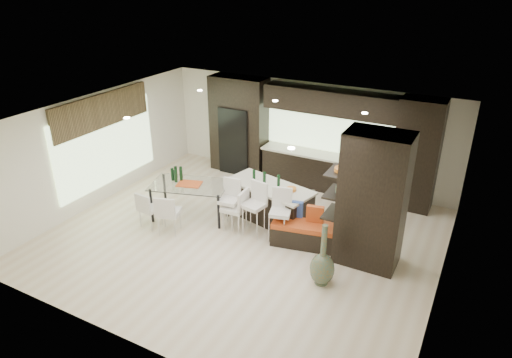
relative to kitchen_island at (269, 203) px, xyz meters
The scene contains 22 objects.
ground 1.08m from the kitchen_island, 98.27° to the right, with size 8.00×8.00×0.00m, color beige.
back_wall 2.68m from the kitchen_island, 93.26° to the left, with size 8.00×0.02×2.70m, color white.
left_wall 4.36m from the kitchen_island, 166.61° to the right, with size 0.02×7.00×2.70m, color white.
right_wall 4.09m from the kitchen_island, 14.34° to the right, with size 0.02×7.00×2.70m, color white.
ceiling 2.48m from the kitchen_island, 98.27° to the right, with size 8.00×7.00×0.02m, color white.
window_left 4.28m from the kitchen_island, 169.16° to the right, with size 0.04×3.20×1.90m, color #B2D199.
window_back 2.76m from the kitchen_island, 79.54° to the left, with size 3.40×0.04×1.20m, color #B2D199.
stone_accent 4.53m from the kitchen_island, 169.08° to the right, with size 0.08×3.00×0.80m, color brown.
ceiling_spots 2.38m from the kitchen_island, 101.02° to the right, with size 4.00×3.00×0.02m, color white.
back_cabinetry 2.40m from the kitchen_island, 80.72° to the left, with size 6.80×0.68×2.70m, color black.
refrigerator 3.00m from the kitchen_island, 133.76° to the left, with size 0.90×0.68×1.90m, color black.
partition_column 2.69m from the kitchen_island, 13.42° to the right, with size 1.20×0.80×2.70m, color black.
kitchen_island is the anchor object (origin of this frame).
stool_left 0.97m from the kitchen_island, 130.25° to the right, with size 0.40×0.40×0.92m, color silver.
stool_mid 0.76m from the kitchen_island, 90.00° to the right, with size 0.43×0.43×0.97m, color silver.
stool_right 0.98m from the kitchen_island, 50.12° to the right, with size 0.42×0.42×0.96m, color silver.
bench 1.32m from the kitchen_island, 29.85° to the right, with size 1.34×0.52×0.52m, color black.
floor_vase 2.57m from the kitchen_island, 41.31° to the right, with size 0.46×0.46×1.24m, color #4C5940, non-canonical shape.
dining_table 1.84m from the kitchen_island, 155.72° to the right, with size 1.74×0.98×0.84m, color white.
chair_near 2.29m from the kitchen_island, 137.08° to the right, with size 0.47×0.47×0.86m, color silver.
chair_far 2.70m from the kitchen_island, 145.26° to the right, with size 0.43×0.43×0.79m, color silver.
chair_end 0.90m from the kitchen_island, 122.54° to the right, with size 0.49×0.49×0.91m, color silver.
Camera 1 is at (4.24, -7.36, 5.32)m, focal length 32.00 mm.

